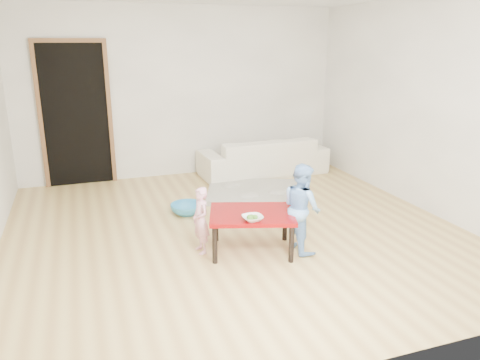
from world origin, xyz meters
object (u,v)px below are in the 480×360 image
bowl (253,218)px  child_blue (302,208)px  red_table (252,232)px  child_pink (201,220)px  basin (187,209)px  sofa (263,156)px

bowl → child_blue: child_blue is taller
red_table → child_pink: 0.53m
child_blue → basin: size_ratio=2.24×
red_table → bowl: (-0.07, -0.21, 0.24)m
child_pink → child_blue: child_blue is taller
sofa → bowl: bearing=63.7°
red_table → bowl: size_ratio=4.26×
sofa → child_pink: (-1.69, -2.50, 0.05)m
red_table → basin: 1.33m
red_table → child_blue: 0.56m
sofa → child_blue: bearing=73.4°
sofa → child_pink: size_ratio=2.93×
sofa → bowl: (-1.26, -2.85, 0.15)m
sofa → red_table: (-1.19, -2.64, -0.08)m
child_blue → basin: 1.70m
sofa → red_table: 2.90m
red_table → child_blue: child_blue is taller
bowl → basin: (-0.31, 1.48, -0.38)m
bowl → child_pink: size_ratio=0.29×
red_table → basin: red_table is taller
basin → red_table: bearing=-73.1°
red_table → child_pink: bearing=163.3°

